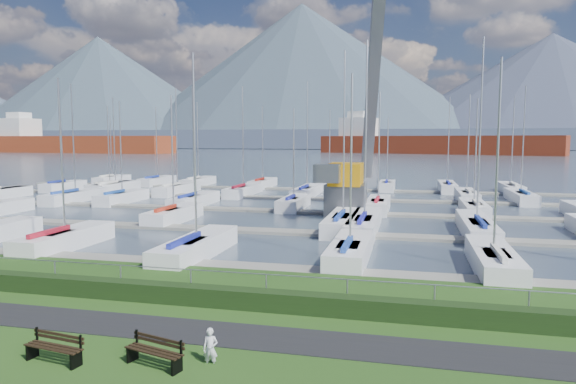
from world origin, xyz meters
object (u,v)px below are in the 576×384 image
(bench_right, at_px, (155,352))
(crane, at_px, (353,149))
(bench_left, at_px, (55,348))
(person, at_px, (210,343))

(bench_right, relative_size, crane, 0.08)
(bench_left, height_order, crane, crane)
(bench_left, distance_m, crane, 32.01)
(person, bearing_deg, crane, 83.31)
(person, relative_size, crane, 0.05)
(bench_right, relative_size, person, 1.61)
(bench_left, xyz_separation_m, crane, (4.91, 31.24, 4.91))
(bench_left, bearing_deg, person, 20.81)
(bench_left, relative_size, person, 1.60)
(person, xyz_separation_m, crane, (0.68, 30.33, 4.75))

